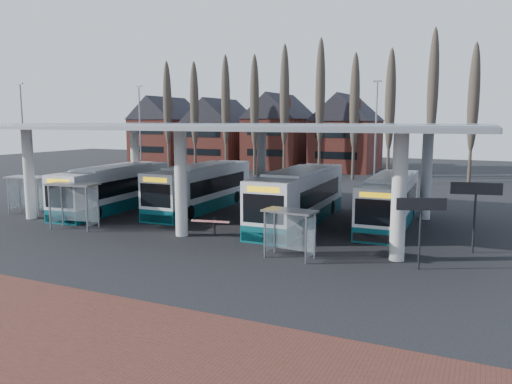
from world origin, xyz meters
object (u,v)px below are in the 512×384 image
at_px(bus_2, 299,198).
at_px(shelter_2, 291,223).
at_px(bus_1, 202,188).
at_px(bus_3, 390,202).
at_px(shelter_1, 75,195).
at_px(shelter_0, 29,186).
at_px(bus_0, 115,189).

relative_size(bus_2, shelter_2, 4.79).
bearing_deg(bus_2, shelter_2, -75.08).
xyz_separation_m(bus_1, bus_3, (13.67, 0.19, -0.11)).
distance_m(bus_3, shelter_1, 19.50).
xyz_separation_m(bus_1, shelter_2, (10.81, -9.73, 0.13)).
height_order(bus_1, bus_2, bus_2).
relative_size(bus_3, shelter_0, 3.70).
bearing_deg(bus_1, bus_2, -13.73).
bearing_deg(bus_3, shelter_2, -108.19).
relative_size(bus_0, bus_2, 0.94).
bearing_deg(bus_2, bus_3, 16.90).
distance_m(bus_1, shelter_0, 12.19).
height_order(bus_0, bus_2, bus_2).
height_order(bus_0, shelter_0, bus_0).
height_order(bus_1, shelter_2, bus_1).
height_order(bus_3, shelter_1, bus_3).
xyz_separation_m(shelter_0, shelter_2, (21.05, -3.12, -0.22)).
height_order(bus_2, shelter_1, bus_2).
height_order(bus_2, bus_3, bus_2).
xyz_separation_m(bus_0, bus_2, (14.07, 1.16, 0.11)).
bearing_deg(shelter_1, shelter_0, 150.70).
xyz_separation_m(bus_0, shelter_0, (-4.47, -3.76, 0.39)).
bearing_deg(bus_3, shelter_1, -153.85).
distance_m(bus_1, shelter_2, 14.54).
height_order(bus_1, bus_3, bus_1).
height_order(bus_1, shelter_1, bus_1).
bearing_deg(shelter_0, bus_3, 5.80).
relative_size(bus_0, shelter_0, 3.89).
bearing_deg(shelter_1, shelter_2, -12.25).
distance_m(bus_0, bus_3, 19.67).
bearing_deg(bus_0, bus_2, -0.80).
relative_size(bus_0, shelter_2, 4.51).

